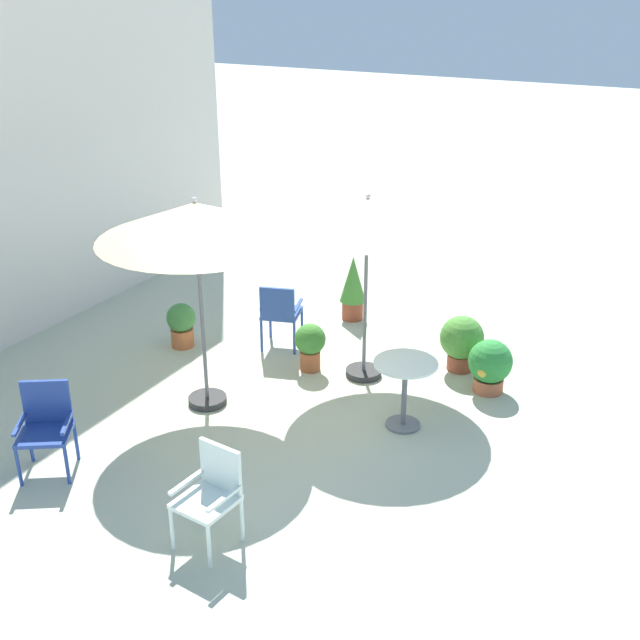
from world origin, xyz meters
name	(u,v)px	position (x,y,z in m)	size (l,w,h in m)	color
ground_plane	(303,402)	(0.00, 0.00, 0.00)	(60.00, 60.00, 0.00)	beige
villa_facade	(4,136)	(0.00, 4.29, 2.67)	(8.80, 0.30, 5.34)	silver
patio_umbrella_0	(368,213)	(0.92, -0.34, 2.06)	(2.18, 2.18, 2.29)	#2D2D2D
patio_umbrella_1	(196,223)	(-0.55, 0.96, 2.16)	(2.12, 2.12, 2.43)	#2D2D2D
cafe_table_0	(405,382)	(0.06, -1.22, 0.54)	(0.69, 0.69, 0.78)	white
patio_chair_0	(280,311)	(1.10, 0.96, 0.53)	(0.62, 0.60, 0.91)	#2B4A9B
patio_chair_1	(46,422)	(-2.33, 1.57, 0.52)	(0.65, 0.66, 0.92)	#233F92
patio_chair_2	(212,490)	(-2.47, -0.50, 0.52)	(0.51, 0.50, 0.90)	white
potted_plant_0	(490,365)	(1.26, -1.80, 0.35)	(0.53, 0.52, 0.65)	#AE5B3B
potted_plant_1	(310,344)	(0.75, 0.31, 0.35)	(0.39, 0.39, 0.61)	#AA542F
potted_plant_2	(353,286)	(2.42, 0.55, 0.50)	(0.37, 0.37, 0.94)	#97442C
potted_plant_3	(462,340)	(1.64, -1.33, 0.39)	(0.54, 0.54, 0.71)	#974530
potted_plant_4	(181,323)	(0.54, 2.14, 0.33)	(0.38, 0.38, 0.60)	#BC6136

